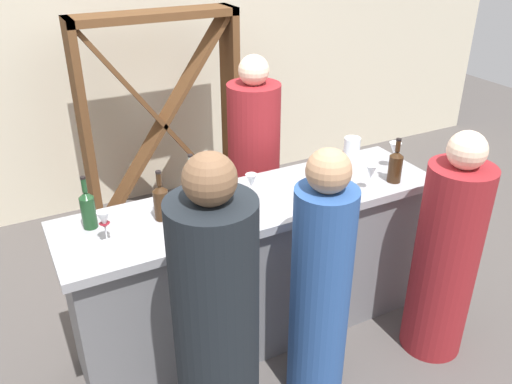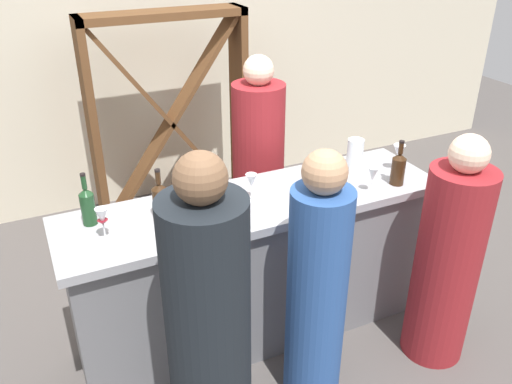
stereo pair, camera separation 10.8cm
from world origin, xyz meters
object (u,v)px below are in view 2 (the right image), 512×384
at_px(wine_glass_near_center, 102,218).
at_px(person_left_guest, 447,262).
at_px(person_server_behind, 258,177).
at_px(wine_bottle_leftmost_olive_green, 88,205).
at_px(wine_glass_near_left, 373,175).
at_px(person_right_guest, 209,335).
at_px(wine_bottle_second_left_amber_brown, 160,199).
at_px(wine_glass_near_right, 399,152).
at_px(wine_bottle_second_right_amber_brown, 398,168).
at_px(wine_bottle_center_clear_pale, 192,183).
at_px(person_center_guest, 317,292).
at_px(wine_rack, 170,122).
at_px(wine_glass_far_left, 251,182).
at_px(water_pitcher, 355,154).

bearing_deg(wine_glass_near_center, person_left_guest, -17.46).
bearing_deg(wine_glass_near_center, person_server_behind, 31.29).
bearing_deg(wine_bottle_leftmost_olive_green, person_left_guest, -22.20).
bearing_deg(wine_glass_near_left, person_right_guest, -157.72).
xyz_separation_m(person_left_guest, person_right_guest, (-1.47, -0.08, 0.10)).
height_order(wine_glass_near_left, person_right_guest, person_right_guest).
bearing_deg(person_server_behind, wine_bottle_second_left_amber_brown, -36.07).
distance_m(wine_glass_near_left, wine_glass_near_right, 0.37).
relative_size(wine_bottle_second_right_amber_brown, wine_glass_near_right, 1.61).
distance_m(wine_bottle_center_clear_pale, person_center_guest, 0.90).
height_order(wine_rack, wine_glass_far_left, wine_rack).
xyz_separation_m(wine_bottle_leftmost_olive_green, wine_glass_near_left, (1.54, -0.33, -0.00)).
height_order(wine_bottle_center_clear_pale, wine_glass_near_center, wine_bottle_center_clear_pale).
distance_m(wine_glass_near_right, person_center_guest, 1.12).
height_order(wine_glass_near_center, person_center_guest, person_center_guest).
xyz_separation_m(wine_glass_far_left, person_right_guest, (-0.53, -0.70, -0.33)).
distance_m(wine_bottle_center_clear_pale, wine_glass_far_left, 0.33).
distance_m(wine_glass_near_center, person_center_guest, 1.13).
xyz_separation_m(wine_bottle_second_right_amber_brown, wine_glass_near_center, (-1.70, 0.12, 0.01)).
bearing_deg(wine_glass_near_center, water_pitcher, 6.15).
bearing_deg(wine_bottle_second_right_amber_brown, wine_glass_far_left, 167.98).
bearing_deg(wine_glass_near_left, wine_bottle_second_right_amber_brown, 7.23).
xyz_separation_m(wine_bottle_center_clear_pale, wine_glass_far_left, (0.30, -0.14, 0.01)).
bearing_deg(person_center_guest, water_pitcher, -26.61).
height_order(wine_glass_near_left, person_center_guest, person_center_guest).
distance_m(wine_glass_near_right, person_right_guest, 1.70).
bearing_deg(wine_bottle_second_left_amber_brown, wine_rack, 71.72).
bearing_deg(wine_glass_far_left, wine_glass_near_center, -175.77).
bearing_deg(person_server_behind, wine_bottle_center_clear_pale, -33.22).
bearing_deg(wine_bottle_second_left_amber_brown, wine_bottle_second_right_amber_brown, -9.01).
bearing_deg(person_right_guest, wine_glass_near_right, -46.42).
xyz_separation_m(wine_glass_far_left, person_server_behind, (0.36, 0.66, -0.34)).
xyz_separation_m(person_left_guest, person_center_guest, (-0.84, 0.04, 0.04)).
relative_size(wine_bottle_center_clear_pale, wine_glass_near_center, 1.66).
bearing_deg(wine_glass_near_right, person_left_guest, -95.25).
distance_m(wine_rack, person_server_behind, 1.05).
height_order(wine_bottle_leftmost_olive_green, person_server_behind, person_server_behind).
distance_m(wine_bottle_center_clear_pale, person_right_guest, 0.93).
bearing_deg(wine_glass_far_left, person_left_guest, -33.34).
distance_m(wine_bottle_second_left_amber_brown, wine_glass_near_left, 1.21).
bearing_deg(wine_glass_near_right, person_center_guest, -148.59).
distance_m(wine_bottle_leftmost_olive_green, person_right_guest, 0.95).
bearing_deg(wine_rack, wine_glass_near_center, -116.47).
bearing_deg(water_pitcher, person_center_guest, -134.09).
xyz_separation_m(wine_bottle_leftmost_olive_green, person_center_guest, (0.97, -0.70, -0.38)).
relative_size(wine_bottle_leftmost_olive_green, wine_bottle_center_clear_pale, 1.01).
bearing_deg(person_center_guest, wine_bottle_second_left_amber_brown, 62.47).
height_order(wine_rack, wine_glass_near_center, wine_rack).
bearing_deg(wine_bottle_second_right_amber_brown, water_pitcher, 109.06).
relative_size(wine_bottle_leftmost_olive_green, wine_glass_near_center, 1.68).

